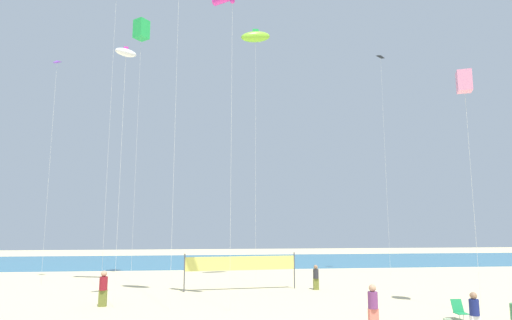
{
  "coord_description": "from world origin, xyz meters",
  "views": [
    {
      "loc": [
        -1.48,
        -16.02,
        4.29
      ],
      "look_at": [
        1.52,
        11.43,
        8.45
      ],
      "focal_mm": 29.98,
      "sensor_mm": 36.0,
      "label": 1
    }
  ],
  "objects_px": {
    "beachgoer_maroon_shirt": "(103,287)",
    "kite_black_diamond": "(381,60)",
    "beachgoer_plum_shirt": "(373,305)",
    "folding_beach_chair": "(459,309)",
    "beachgoer_navy_shirt": "(474,312)",
    "kite_white_inflatable": "(126,53)",
    "kite_violet_diamond": "(56,67)",
    "kite_pink_box": "(464,82)",
    "volleyball_net": "(241,265)",
    "kite_lime_inflatable": "(256,37)",
    "beachgoer_charcoal_shirt": "(316,276)",
    "kite_green_box": "(141,30)"
  },
  "relations": [
    {
      "from": "volleyball_net",
      "to": "kite_pink_box",
      "type": "distance_m",
      "value": 17.25
    },
    {
      "from": "beachgoer_maroon_shirt",
      "to": "kite_black_diamond",
      "type": "bearing_deg",
      "value": 35.95
    },
    {
      "from": "kite_violet_diamond",
      "to": "kite_lime_inflatable",
      "type": "height_order",
      "value": "kite_lime_inflatable"
    },
    {
      "from": "kite_black_diamond",
      "to": "kite_green_box",
      "type": "bearing_deg",
      "value": -175.5
    },
    {
      "from": "beachgoer_maroon_shirt",
      "to": "kite_pink_box",
      "type": "xyz_separation_m",
      "value": [
        18.59,
        -4.04,
        10.64
      ]
    },
    {
      "from": "beachgoer_navy_shirt",
      "to": "folding_beach_chair",
      "type": "xyz_separation_m",
      "value": [
        0.92,
        2.6,
        -0.41
      ]
    },
    {
      "from": "beachgoer_plum_shirt",
      "to": "kite_white_inflatable",
      "type": "distance_m",
      "value": 18.4
    },
    {
      "from": "beachgoer_plum_shirt",
      "to": "beachgoer_maroon_shirt",
      "type": "bearing_deg",
      "value": 102.93
    },
    {
      "from": "beachgoer_navy_shirt",
      "to": "kite_violet_diamond",
      "type": "bearing_deg",
      "value": 72.13
    },
    {
      "from": "beachgoer_plum_shirt",
      "to": "beachgoer_navy_shirt",
      "type": "bearing_deg",
      "value": -71.75
    },
    {
      "from": "kite_pink_box",
      "to": "kite_lime_inflatable",
      "type": "distance_m",
      "value": 16.95
    },
    {
      "from": "beachgoer_plum_shirt",
      "to": "kite_lime_inflatable",
      "type": "distance_m",
      "value": 23.12
    },
    {
      "from": "beachgoer_navy_shirt",
      "to": "kite_green_box",
      "type": "height_order",
      "value": "kite_green_box"
    },
    {
      "from": "beachgoer_navy_shirt",
      "to": "beachgoer_charcoal_shirt",
      "type": "height_order",
      "value": "beachgoer_navy_shirt"
    },
    {
      "from": "folding_beach_chair",
      "to": "beachgoer_charcoal_shirt",
      "type": "bearing_deg",
      "value": 141.23
    },
    {
      "from": "kite_black_diamond",
      "to": "kite_pink_box",
      "type": "bearing_deg",
      "value": -98.28
    },
    {
      "from": "beachgoer_maroon_shirt",
      "to": "beachgoer_navy_shirt",
      "type": "relative_size",
      "value": 1.13
    },
    {
      "from": "beachgoer_plum_shirt",
      "to": "kite_violet_diamond",
      "type": "xyz_separation_m",
      "value": [
        -18.62,
        14.79,
        15.21
      ]
    },
    {
      "from": "beachgoer_maroon_shirt",
      "to": "volleyball_net",
      "type": "bearing_deg",
      "value": 39.23
    },
    {
      "from": "kite_lime_inflatable",
      "to": "volleyball_net",
      "type": "bearing_deg",
      "value": -113.46
    },
    {
      "from": "beachgoer_navy_shirt",
      "to": "kite_lime_inflatable",
      "type": "bearing_deg",
      "value": 42.56
    },
    {
      "from": "kite_white_inflatable",
      "to": "kite_violet_diamond",
      "type": "relative_size",
      "value": 0.85
    },
    {
      "from": "kite_violet_diamond",
      "to": "kite_green_box",
      "type": "height_order",
      "value": "kite_green_box"
    },
    {
      "from": "beachgoer_maroon_shirt",
      "to": "kite_violet_diamond",
      "type": "relative_size",
      "value": 0.11
    },
    {
      "from": "kite_black_diamond",
      "to": "kite_green_box",
      "type": "relative_size",
      "value": 0.94
    },
    {
      "from": "beachgoer_charcoal_shirt",
      "to": "kite_violet_diamond",
      "type": "bearing_deg",
      "value": -175.42
    },
    {
      "from": "beachgoer_plum_shirt",
      "to": "folding_beach_chair",
      "type": "relative_size",
      "value": 2.02
    },
    {
      "from": "kite_green_box",
      "to": "beachgoer_charcoal_shirt",
      "type": "bearing_deg",
      "value": -22.48
    },
    {
      "from": "beachgoer_maroon_shirt",
      "to": "folding_beach_chair",
      "type": "distance_m",
      "value": 17.6
    },
    {
      "from": "beachgoer_maroon_shirt",
      "to": "beachgoer_charcoal_shirt",
      "type": "xyz_separation_m",
      "value": [
        12.63,
        4.48,
        -0.13
      ]
    },
    {
      "from": "beachgoer_charcoal_shirt",
      "to": "kite_black_diamond",
      "type": "distance_m",
      "value": 21.19
    },
    {
      "from": "beachgoer_charcoal_shirt",
      "to": "kite_lime_inflatable",
      "type": "distance_m",
      "value": 18.81
    },
    {
      "from": "kite_pink_box",
      "to": "volleyball_net",
      "type": "bearing_deg",
      "value": 141.03
    },
    {
      "from": "beachgoer_navy_shirt",
      "to": "kite_white_inflatable",
      "type": "relative_size",
      "value": 0.11
    },
    {
      "from": "beachgoer_navy_shirt",
      "to": "kite_white_inflatable",
      "type": "distance_m",
      "value": 21.35
    },
    {
      "from": "beachgoer_charcoal_shirt",
      "to": "kite_white_inflatable",
      "type": "bearing_deg",
      "value": -141.27
    },
    {
      "from": "kite_violet_diamond",
      "to": "kite_black_diamond",
      "type": "xyz_separation_m",
      "value": [
        27.11,
        2.93,
        2.91
      ]
    },
    {
      "from": "beachgoer_maroon_shirt",
      "to": "kite_green_box",
      "type": "relative_size",
      "value": 0.09
    },
    {
      "from": "beachgoer_maroon_shirt",
      "to": "kite_pink_box",
      "type": "bearing_deg",
      "value": -5.13
    },
    {
      "from": "folding_beach_chair",
      "to": "kite_pink_box",
      "type": "bearing_deg",
      "value": 57.66
    },
    {
      "from": "beachgoer_plum_shirt",
      "to": "beachgoer_charcoal_shirt",
      "type": "height_order",
      "value": "beachgoer_plum_shirt"
    },
    {
      "from": "beachgoer_maroon_shirt",
      "to": "kite_black_diamond",
      "type": "distance_m",
      "value": 29.9
    },
    {
      "from": "folding_beach_chair",
      "to": "kite_lime_inflatable",
      "type": "distance_m",
      "value": 23.9
    },
    {
      "from": "volleyball_net",
      "to": "beachgoer_maroon_shirt",
      "type": "bearing_deg",
      "value": -147.9
    },
    {
      "from": "kite_black_diamond",
      "to": "kite_lime_inflatable",
      "type": "distance_m",
      "value": 12.45
    },
    {
      "from": "beachgoer_navy_shirt",
      "to": "volleyball_net",
      "type": "xyz_separation_m",
      "value": [
        -8.27,
        12.46,
        0.76
      ]
    },
    {
      "from": "beachgoer_navy_shirt",
      "to": "beachgoer_plum_shirt",
      "type": "relative_size",
      "value": 0.91
    },
    {
      "from": "folding_beach_chair",
      "to": "volleyball_net",
      "type": "bearing_deg",
      "value": 160.34
    },
    {
      "from": "beachgoer_plum_shirt",
      "to": "beachgoer_charcoal_shirt",
      "type": "xyz_separation_m",
      "value": [
        0.27,
        10.73,
        -0.1
      ]
    },
    {
      "from": "kite_black_diamond",
      "to": "kite_white_inflatable",
      "type": "bearing_deg",
      "value": -149.62
    }
  ]
}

